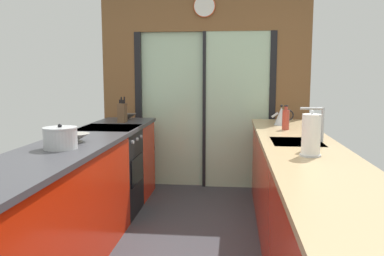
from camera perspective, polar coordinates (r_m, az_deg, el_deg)
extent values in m
cube|color=#38383D|center=(3.66, -0.42, -16.08)|extent=(5.04, 7.60, 0.02)
cube|color=brown|center=(5.22, 1.84, 17.44)|extent=(2.64, 0.08, 0.70)
cube|color=#B2D1AD|center=(5.23, -2.81, 2.57)|extent=(0.80, 0.02, 2.00)
cube|color=#B2D1AD|center=(5.13, 6.45, 2.43)|extent=(0.80, 0.02, 2.00)
cube|color=black|center=(5.30, -7.55, 2.57)|extent=(0.08, 0.10, 2.00)
cube|color=black|center=(5.17, 11.33, 2.37)|extent=(0.08, 0.10, 2.00)
cube|color=black|center=(5.16, 1.78, 2.51)|extent=(0.04, 0.10, 2.00)
cube|color=brown|center=(5.36, -10.16, 2.58)|extent=(0.42, 0.08, 2.00)
cube|color=brown|center=(5.20, 14.07, 2.32)|extent=(0.42, 0.08, 2.00)
cylinder|color=white|center=(5.15, 1.79, 17.00)|extent=(0.25, 0.03, 0.25)
torus|color=#DB4C23|center=(5.15, 1.79, 17.00)|extent=(0.27, 0.02, 0.27)
cube|color=red|center=(2.91, -21.25, -13.47)|extent=(0.58, 2.55, 0.88)
cube|color=red|center=(4.89, -9.44, -4.53)|extent=(0.58, 0.65, 0.88)
cube|color=#3D3D42|center=(3.34, -16.76, -2.39)|extent=(0.62, 3.80, 0.04)
cube|color=red|center=(3.24, 15.46, -11.02)|extent=(0.58, 3.80, 0.88)
cube|color=tan|center=(3.13, 15.76, -3.01)|extent=(0.62, 3.80, 0.04)
cube|color=#B7BABC|center=(3.37, 14.70, -2.31)|extent=(0.40, 0.48, 0.05)
cylinder|color=#B7BABC|center=(3.38, 18.15, 0.44)|extent=(0.02, 0.02, 0.28)
cylinder|color=#B7BABC|center=(3.35, 16.74, 2.68)|extent=(0.18, 0.02, 0.02)
cube|color=black|center=(4.30, -11.65, -6.25)|extent=(0.58, 0.60, 0.88)
cube|color=black|center=(4.22, -7.82, -5.90)|extent=(0.01, 0.48, 0.28)
cube|color=black|center=(4.22, -11.82, -0.11)|extent=(0.58, 0.60, 0.03)
cylinder|color=#B7BABC|center=(3.98, -8.44, -2.02)|extent=(0.02, 0.04, 0.04)
cylinder|color=#B7BABC|center=(4.15, -7.83, -1.61)|extent=(0.02, 0.04, 0.04)
cylinder|color=#B7BABC|center=(4.33, -7.26, -1.22)|extent=(0.02, 0.04, 0.04)
cylinder|color=gray|center=(3.37, -16.16, -1.86)|extent=(0.10, 0.10, 0.01)
cone|color=gray|center=(3.36, -16.18, -1.28)|extent=(0.22, 0.22, 0.06)
cylinder|color=#514C47|center=(4.87, -9.14, 1.20)|extent=(0.09, 0.09, 0.01)
cone|color=#514C47|center=(4.86, -9.15, 1.64)|extent=(0.20, 0.20, 0.07)
cube|color=brown|center=(4.63, -9.92, 2.15)|extent=(0.08, 0.14, 0.22)
cylinder|color=black|center=(4.63, -10.28, 3.68)|extent=(0.02, 0.02, 0.05)
cylinder|color=black|center=(4.62, -10.07, 3.87)|extent=(0.02, 0.02, 0.08)
cylinder|color=black|center=(4.62, -9.85, 3.68)|extent=(0.02, 0.02, 0.05)
cylinder|color=black|center=(4.61, -9.64, 3.89)|extent=(0.02, 0.02, 0.09)
cylinder|color=#B7BABC|center=(3.09, -18.29, -1.48)|extent=(0.24, 0.24, 0.15)
cylinder|color=#B7BABC|center=(3.07, -18.35, 0.00)|extent=(0.25, 0.25, 0.01)
sphere|color=black|center=(3.07, -18.36, 0.29)|extent=(0.03, 0.03, 0.03)
cone|color=#B7BABC|center=(4.42, 12.63, 1.69)|extent=(0.15, 0.15, 0.19)
sphere|color=black|center=(4.41, 12.67, 3.10)|extent=(0.03, 0.03, 0.03)
cylinder|color=#B7BABC|center=(4.41, 11.76, 1.83)|extent=(0.08, 0.02, 0.07)
torus|color=black|center=(4.43, 13.55, 1.80)|extent=(0.12, 0.01, 0.12)
cylinder|color=silver|center=(2.95, 15.98, -1.65)|extent=(0.06, 0.06, 0.16)
cylinder|color=silver|center=(2.94, 16.06, 0.31)|extent=(0.03, 0.03, 0.04)
cylinder|color=black|center=(2.93, 16.07, 0.79)|extent=(0.03, 0.03, 0.01)
cylinder|color=#B23D2D|center=(4.05, 13.24, 1.12)|extent=(0.07, 0.07, 0.19)
cylinder|color=#B23D2D|center=(4.04, 13.29, 2.75)|extent=(0.03, 0.03, 0.04)
cylinder|color=black|center=(4.04, 13.30, 3.10)|extent=(0.04, 0.04, 0.01)
cylinder|color=#B7BABC|center=(2.80, 16.54, -3.75)|extent=(0.14, 0.14, 0.01)
cylinder|color=white|center=(2.77, 16.65, -0.88)|extent=(0.12, 0.12, 0.27)
sphere|color=#B7BABC|center=(2.75, 16.77, 2.21)|extent=(0.03, 0.03, 0.03)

